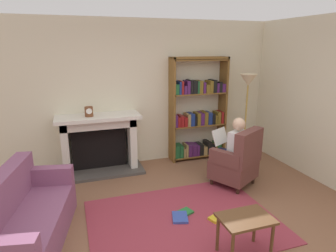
{
  "coord_description": "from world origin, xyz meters",
  "views": [
    {
      "loc": [
        -1.26,
        -2.83,
        2.22
      ],
      "look_at": [
        0.1,
        1.2,
        1.05
      ],
      "focal_mm": 31.27,
      "sensor_mm": 36.0,
      "label": 1
    }
  ],
  "objects_px": {
    "armchair_reading": "(237,161)",
    "side_table": "(245,224)",
    "fireplace": "(99,141)",
    "bookshelf": "(198,112)",
    "seated_reader": "(232,148)",
    "sofa_floral": "(23,222)",
    "mantel_clock": "(89,112)",
    "floor_lamp": "(248,88)"
  },
  "relations": [
    {
      "from": "bookshelf",
      "to": "side_table",
      "type": "bearing_deg",
      "value": -104.08
    },
    {
      "from": "mantel_clock",
      "to": "seated_reader",
      "type": "xyz_separation_m",
      "value": [
        2.13,
        -1.12,
        -0.52
      ]
    },
    {
      "from": "mantel_clock",
      "to": "side_table",
      "type": "xyz_separation_m",
      "value": [
        1.37,
        -2.71,
        -0.75
      ]
    },
    {
      "from": "side_table",
      "to": "fireplace",
      "type": "bearing_deg",
      "value": 113.55
    },
    {
      "from": "bookshelf",
      "to": "seated_reader",
      "type": "relative_size",
      "value": 1.77
    },
    {
      "from": "armchair_reading",
      "to": "fireplace",
      "type": "bearing_deg",
      "value": -62.33
    },
    {
      "from": "armchair_reading",
      "to": "seated_reader",
      "type": "relative_size",
      "value": 0.85
    },
    {
      "from": "bookshelf",
      "to": "side_table",
      "type": "relative_size",
      "value": 3.61
    },
    {
      "from": "mantel_clock",
      "to": "armchair_reading",
      "type": "height_order",
      "value": "mantel_clock"
    },
    {
      "from": "armchair_reading",
      "to": "sofa_floral",
      "type": "xyz_separation_m",
      "value": [
        -3.08,
        -0.57,
        -0.1
      ]
    },
    {
      "from": "armchair_reading",
      "to": "side_table",
      "type": "distance_m",
      "value": 1.7
    },
    {
      "from": "side_table",
      "to": "sofa_floral",
      "type": "bearing_deg",
      "value": 157.99
    },
    {
      "from": "fireplace",
      "to": "seated_reader",
      "type": "xyz_separation_m",
      "value": [
        1.98,
        -1.22,
        0.06
      ]
    },
    {
      "from": "mantel_clock",
      "to": "sofa_floral",
      "type": "relative_size",
      "value": 0.09
    },
    {
      "from": "mantel_clock",
      "to": "bookshelf",
      "type": "bearing_deg",
      "value": 3.72
    },
    {
      "from": "mantel_clock",
      "to": "floor_lamp",
      "type": "bearing_deg",
      "value": -6.84
    },
    {
      "from": "armchair_reading",
      "to": "bookshelf",
      "type": "bearing_deg",
      "value": -115.06
    },
    {
      "from": "side_table",
      "to": "floor_lamp",
      "type": "height_order",
      "value": "floor_lamp"
    },
    {
      "from": "bookshelf",
      "to": "armchair_reading",
      "type": "relative_size",
      "value": 2.08
    },
    {
      "from": "sofa_floral",
      "to": "floor_lamp",
      "type": "relative_size",
      "value": 1.05
    },
    {
      "from": "seated_reader",
      "to": "sofa_floral",
      "type": "xyz_separation_m",
      "value": [
        -3.02,
        -0.67,
        -0.3
      ]
    },
    {
      "from": "armchair_reading",
      "to": "side_table",
      "type": "height_order",
      "value": "armchair_reading"
    },
    {
      "from": "sofa_floral",
      "to": "side_table",
      "type": "distance_m",
      "value": 2.45
    },
    {
      "from": "mantel_clock",
      "to": "sofa_floral",
      "type": "bearing_deg",
      "value": -116.43
    },
    {
      "from": "seated_reader",
      "to": "side_table",
      "type": "xyz_separation_m",
      "value": [
        -0.76,
        -1.59,
        -0.23
      ]
    },
    {
      "from": "seated_reader",
      "to": "armchair_reading",
      "type": "bearing_deg",
      "value": 90.0
    },
    {
      "from": "fireplace",
      "to": "bookshelf",
      "type": "distance_m",
      "value": 1.98
    },
    {
      "from": "mantel_clock",
      "to": "floor_lamp",
      "type": "height_order",
      "value": "floor_lamp"
    },
    {
      "from": "floor_lamp",
      "to": "mantel_clock",
      "type": "bearing_deg",
      "value": 173.16
    },
    {
      "from": "armchair_reading",
      "to": "sofa_floral",
      "type": "height_order",
      "value": "armchair_reading"
    },
    {
      "from": "sofa_floral",
      "to": "floor_lamp",
      "type": "bearing_deg",
      "value": -57.28
    },
    {
      "from": "mantel_clock",
      "to": "armchair_reading",
      "type": "relative_size",
      "value": 0.17
    },
    {
      "from": "seated_reader",
      "to": "side_table",
      "type": "relative_size",
      "value": 2.04
    },
    {
      "from": "bookshelf",
      "to": "sofa_floral",
      "type": "xyz_separation_m",
      "value": [
        -2.98,
        -1.93,
        -0.63
      ]
    },
    {
      "from": "fireplace",
      "to": "mantel_clock",
      "type": "distance_m",
      "value": 0.6
    },
    {
      "from": "floor_lamp",
      "to": "seated_reader",
      "type": "bearing_deg",
      "value": -133.71
    },
    {
      "from": "mantel_clock",
      "to": "floor_lamp",
      "type": "relative_size",
      "value": 0.1
    },
    {
      "from": "bookshelf",
      "to": "seated_reader",
      "type": "bearing_deg",
      "value": -88.01
    },
    {
      "from": "armchair_reading",
      "to": "side_table",
      "type": "xyz_separation_m",
      "value": [
        -0.82,
        -1.49,
        -0.03
      ]
    },
    {
      "from": "mantel_clock",
      "to": "side_table",
      "type": "relative_size",
      "value": 0.3
    },
    {
      "from": "fireplace",
      "to": "floor_lamp",
      "type": "height_order",
      "value": "floor_lamp"
    },
    {
      "from": "fireplace",
      "to": "side_table",
      "type": "relative_size",
      "value": 2.65
    }
  ]
}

